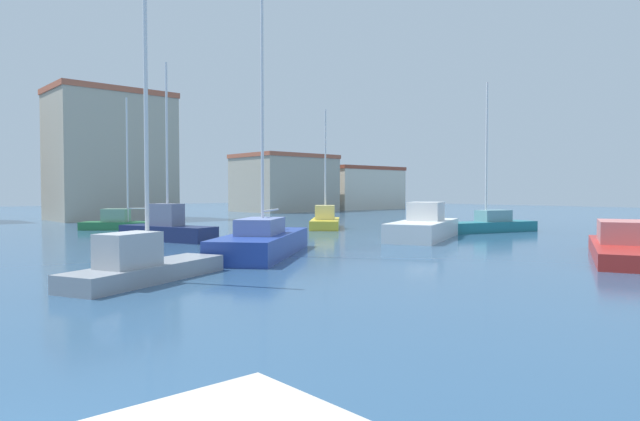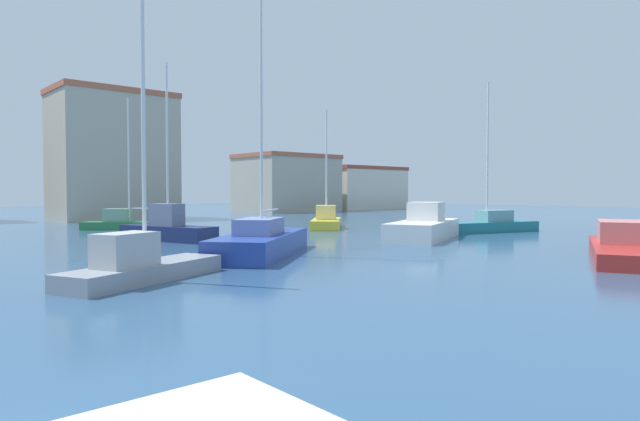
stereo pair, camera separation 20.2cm
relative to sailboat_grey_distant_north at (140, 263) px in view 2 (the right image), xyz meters
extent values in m
plane|color=#2D5175|center=(8.84, 10.04, -0.54)|extent=(160.00, 160.00, 0.00)
cube|color=gray|center=(0.19, 0.09, -0.29)|extent=(5.61, 3.55, 0.50)
cube|color=#ADB0B5|center=(-0.49, -0.21, 0.44)|extent=(1.97, 1.62, 0.96)
cylinder|color=silver|center=(0.19, 0.09, 3.84)|extent=(0.12, 0.12, 7.75)
cube|color=#233D93|center=(6.45, 3.09, -0.09)|extent=(7.52, 6.84, 0.89)
cube|color=#6E7DB1|center=(6.18, 2.87, 0.67)|extent=(3.00, 2.85, 0.64)
cylinder|color=silver|center=(6.45, 3.09, 6.01)|extent=(0.12, 0.12, 11.32)
cylinder|color=silver|center=(7.53, 3.99, 1.25)|extent=(2.15, 1.82, 0.08)
cube|color=#1E707A|center=(24.47, 3.90, -0.21)|extent=(7.44, 3.65, 0.66)
cube|color=#6B9CA2|center=(25.08, 3.73, 0.49)|extent=(2.40, 1.71, 0.74)
cylinder|color=silver|center=(24.47, 3.90, 4.54)|extent=(0.12, 0.12, 8.83)
cube|color=white|center=(17.47, 3.43, -0.05)|extent=(7.90, 5.42, 0.99)
cube|color=silver|center=(17.95, 3.66, 0.96)|extent=(2.53, 2.38, 1.03)
cube|color=gold|center=(19.34, 13.49, -0.22)|extent=(5.59, 5.65, 0.64)
cube|color=#DFCD77|center=(18.97, 13.11, 0.59)|extent=(2.05, 2.05, 0.99)
cylinder|color=silver|center=(19.34, 13.49, 3.95)|extent=(0.12, 0.12, 7.70)
cube|color=#28703D|center=(8.30, 21.27, -0.27)|extent=(5.71, 5.34, 0.54)
cube|color=gray|center=(7.68, 21.82, 0.44)|extent=(2.03, 2.00, 0.88)
cylinder|color=silver|center=(8.30, 21.27, 4.19)|extent=(0.12, 0.12, 8.38)
cylinder|color=silver|center=(9.12, 20.54, 0.90)|extent=(1.65, 1.48, 0.08)
cube|color=#B22823|center=(16.22, -7.20, -0.25)|extent=(8.72, 5.55, 0.58)
cube|color=#C4716E|center=(16.84, -6.92, 0.47)|extent=(3.43, 2.84, 0.86)
cube|color=#19234C|center=(6.50, 11.69, -0.14)|extent=(3.32, 5.82, 0.79)
cube|color=slate|center=(6.47, 11.75, 0.84)|extent=(1.46, 1.91, 1.16)
cylinder|color=silver|center=(6.50, 11.69, 4.52)|extent=(0.12, 0.12, 8.53)
cube|color=#B2A893|center=(12.56, 35.40, 5.09)|extent=(10.24, 6.72, 11.26)
cube|color=#B25B42|center=(12.56, 35.40, 10.97)|extent=(10.44, 6.85, 0.50)
cube|color=#B2A893|center=(36.82, 40.62, 2.85)|extent=(11.23, 9.01, 6.78)
cube|color=#B25B42|center=(36.82, 40.62, 6.49)|extent=(11.46, 9.19, 0.50)
cube|color=beige|center=(50.30, 40.01, 2.28)|extent=(12.50, 6.31, 5.64)
cube|color=#9E4733|center=(50.30, 40.01, 5.35)|extent=(12.75, 6.43, 0.50)
camera|label=1|loc=(-6.57, -15.07, 2.08)|focal=30.69mm
camera|label=2|loc=(-6.42, -15.20, 2.08)|focal=30.69mm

